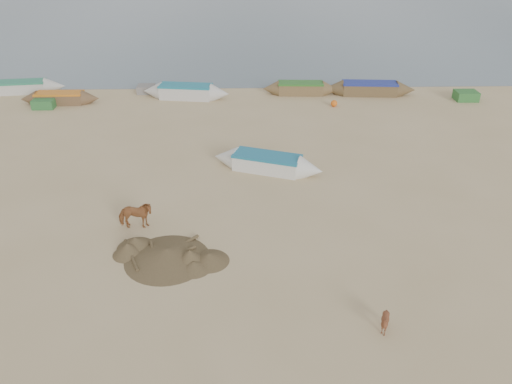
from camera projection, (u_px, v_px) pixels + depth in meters
ground at (259, 269)px, 18.16m from camera, size 140.00×140.00×0.00m
cow_adult at (135, 215)px, 20.27m from camera, size 1.44×0.68×1.21m
calf_front at (385, 322)px, 15.20m from camera, size 0.94×0.91×0.80m
near_canoe at (267, 163)px, 25.06m from camera, size 5.79×3.16×0.84m
debris_pile at (167, 254)px, 18.57m from camera, size 4.21×4.21×0.46m
waterline_canoes at (157, 91)px, 35.32m from camera, size 38.92×4.34×0.97m
beach_clutter at (314, 95)px, 34.98m from camera, size 45.44×4.21×0.64m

